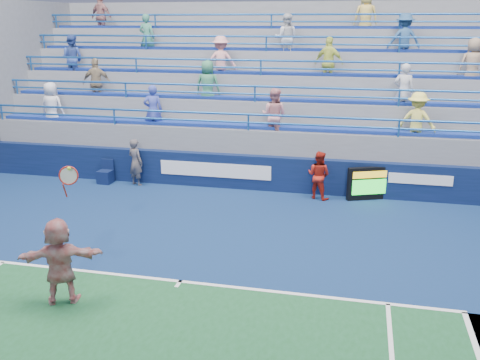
% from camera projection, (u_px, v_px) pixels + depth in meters
% --- Properties ---
extents(ground, '(120.00, 120.00, 0.00)m').
position_uv_depth(ground, '(180.00, 282.00, 10.90)').
color(ground, '#333538').
extents(sponsor_wall, '(18.00, 0.32, 1.10)m').
position_uv_depth(sponsor_wall, '(247.00, 172.00, 16.81)').
color(sponsor_wall, '#091736').
rests_on(sponsor_wall, ground).
extents(bleacher_stand, '(18.00, 5.60, 6.13)m').
position_uv_depth(bleacher_stand, '(268.00, 120.00, 20.05)').
color(bleacher_stand, slate).
rests_on(bleacher_stand, ground).
extents(serve_speed_board, '(1.40, 0.70, 1.00)m').
position_uv_depth(serve_speed_board, '(371.00, 183.00, 15.80)').
color(serve_speed_board, black).
rests_on(serve_speed_board, ground).
extents(judge_chair, '(0.46, 0.46, 0.78)m').
position_uv_depth(judge_chair, '(106.00, 176.00, 17.48)').
color(judge_chair, '#0C183D').
rests_on(judge_chair, ground).
extents(tennis_player, '(1.63, 1.04, 2.70)m').
position_uv_depth(tennis_player, '(60.00, 261.00, 9.91)').
color(tennis_player, silver).
rests_on(tennis_player, ground).
extents(line_judge, '(0.66, 0.56, 1.53)m').
position_uv_depth(line_judge, '(136.00, 162.00, 17.14)').
color(line_judge, '#151E39').
rests_on(line_judge, ground).
extents(ball_girl, '(0.86, 0.78, 1.46)m').
position_uv_depth(ball_girl, '(319.00, 175.00, 15.84)').
color(ball_girl, '#AE1F13').
rests_on(ball_girl, ground).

